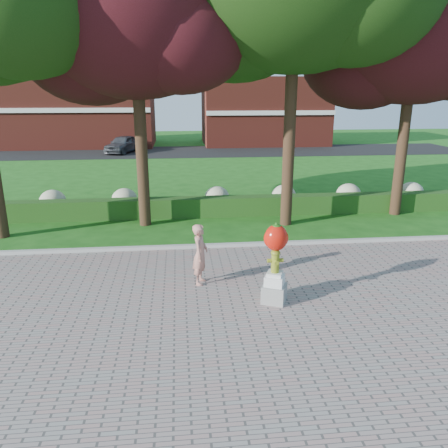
# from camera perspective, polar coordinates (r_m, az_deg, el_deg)

# --- Properties ---
(ground) EXTENTS (100.00, 100.00, 0.00)m
(ground) POSITION_cam_1_polar(r_m,az_deg,el_deg) (11.77, -2.35, -8.22)
(ground) COLOR #195214
(ground) RESTS_ON ground
(walkway) EXTENTS (40.00, 14.00, 0.04)m
(walkway) POSITION_cam_1_polar(r_m,az_deg,el_deg) (8.32, -0.46, -19.76)
(walkway) COLOR gray
(walkway) RESTS_ON ground
(curb) EXTENTS (40.00, 0.18, 0.15)m
(curb) POSITION_cam_1_polar(r_m,az_deg,el_deg) (14.52, -3.12, -2.96)
(curb) COLOR #ADADA5
(curb) RESTS_ON ground
(lawn_hedge) EXTENTS (24.00, 0.70, 0.80)m
(lawn_hedge) POSITION_cam_1_polar(r_m,az_deg,el_deg) (18.25, -3.78, 2.23)
(lawn_hedge) COLOR #124114
(lawn_hedge) RESTS_ON ground
(hydrangea_row) EXTENTS (20.10, 1.10, 0.99)m
(hydrangea_row) POSITION_cam_1_polar(r_m,az_deg,el_deg) (19.21, -2.21, 3.45)
(hydrangea_row) COLOR beige
(hydrangea_row) RESTS_ON ground
(street) EXTENTS (50.00, 8.00, 0.02)m
(street) POSITION_cam_1_polar(r_m,az_deg,el_deg) (38.98, -5.04, 9.40)
(street) COLOR black
(street) RESTS_ON ground
(building_left) EXTENTS (14.00, 8.00, 7.00)m
(building_left) POSITION_cam_1_polar(r_m,az_deg,el_deg) (45.65, -18.36, 14.11)
(building_left) COLOR maroon
(building_left) RESTS_ON ground
(building_right) EXTENTS (12.00, 8.00, 6.40)m
(building_right) POSITION_cam_1_polar(r_m,az_deg,el_deg) (45.51, 5.15, 14.48)
(building_right) COLOR maroon
(building_right) RESTS_ON ground
(tree_mid_left) EXTENTS (8.25, 7.04, 10.69)m
(tree_mid_left) POSITION_cam_1_polar(r_m,az_deg,el_deg) (16.96, -11.94, 24.33)
(tree_mid_left) COLOR black
(tree_mid_left) RESTS_ON ground
(tree_far_right) EXTENTS (7.88, 6.72, 10.21)m
(tree_far_right) POSITION_cam_1_polar(r_m,az_deg,el_deg) (19.56, 23.28, 21.37)
(tree_far_right) COLOR black
(tree_far_right) RESTS_ON ground
(hydrant_sculpture) EXTENTS (0.72, 0.72, 2.03)m
(hydrant_sculpture) POSITION_cam_1_polar(r_m,az_deg,el_deg) (10.56, 6.71, -4.78)
(hydrant_sculpture) COLOR gray
(hydrant_sculpture) RESTS_ON walkway
(woman) EXTENTS (0.54, 0.68, 1.65)m
(woman) POSITION_cam_1_polar(r_m,az_deg,el_deg) (11.61, -3.12, -3.96)
(woman) COLOR tan
(woman) RESTS_ON walkway
(parked_car) EXTENTS (3.18, 4.65, 1.47)m
(parked_car) POSITION_cam_1_polar(r_m,az_deg,el_deg) (38.96, -13.07, 10.14)
(parked_car) COLOR #42444A
(parked_car) RESTS_ON street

